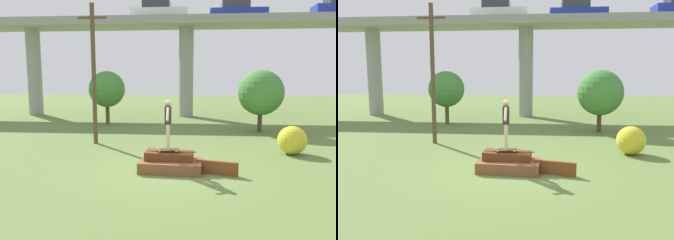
{
  "view_description": "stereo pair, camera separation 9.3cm",
  "coord_description": "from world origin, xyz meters",
  "views": [
    {
      "loc": [
        0.83,
        -10.7,
        3.23
      ],
      "look_at": [
        -0.1,
        -0.03,
        1.74
      ],
      "focal_mm": 35.0,
      "sensor_mm": 36.0,
      "label": 1
    },
    {
      "loc": [
        0.92,
        -10.69,
        3.23
      ],
      "look_at": [
        -0.1,
        -0.03,
        1.74
      ],
      "focal_mm": 35.0,
      "sensor_mm": 36.0,
      "label": 2
    }
  ],
  "objects": [
    {
      "name": "utility_pole",
      "position": [
        -3.91,
        4.15,
        3.33
      ],
      "size": [
        1.3,
        0.2,
        6.4
      ],
      "color": "brown",
      "rests_on": "ground_plane"
    },
    {
      "name": "tree_behind_right",
      "position": [
        -4.96,
        10.09,
        2.28
      ],
      "size": [
        2.32,
        2.32,
        3.45
      ],
      "color": "brown",
      "rests_on": "ground_plane"
    },
    {
      "name": "skateboard",
      "position": [
        -0.1,
        -0.03,
        0.76
      ],
      "size": [
        0.8,
        0.26,
        0.09
      ],
      "color": "brown",
      "rests_on": "scrap_pile"
    },
    {
      "name": "skater",
      "position": [
        -0.1,
        -0.03,
        1.72
      ],
      "size": [
        0.23,
        1.15,
        1.64
      ],
      "color": "#C6B78E",
      "rests_on": "skateboard"
    },
    {
      "name": "scrap_plank_loose",
      "position": [
        1.51,
        -0.31,
        0.23
      ],
      "size": [
        1.36,
        0.48,
        0.45
      ],
      "color": "brown",
      "rests_on": "ground_plane"
    },
    {
      "name": "ground_plane",
      "position": [
        0.0,
        0.0,
        0.0
      ],
      "size": [
        80.0,
        80.0,
        0.0
      ],
      "primitive_type": "plane",
      "color": "olive"
    },
    {
      "name": "car_on_overpass_right",
      "position": [
        3.78,
        15.03,
        7.91
      ],
      "size": [
        4.18,
        1.79,
        1.28
      ],
      "color": "#1E2D9E",
      "rests_on": "highway_overpass"
    },
    {
      "name": "scrap_pile",
      "position": [
        -0.02,
        0.02,
        0.27
      ],
      "size": [
        2.14,
        1.4,
        0.68
      ],
      "color": "brown",
      "rests_on": "ground_plane"
    },
    {
      "name": "car_on_overpass_mid",
      "position": [
        -2.09,
        14.73,
        7.92
      ],
      "size": [
        4.21,
        1.88,
        1.29
      ],
      "color": "silver",
      "rests_on": "highway_overpass"
    },
    {
      "name": "highway_overpass",
      "position": [
        0.0,
        14.64,
        6.34
      ],
      "size": [
        44.0,
        3.67,
        7.39
      ],
      "color": "gray",
      "rests_on": "ground_plane"
    },
    {
      "name": "bush_yellow_flowering",
      "position": [
        4.72,
        2.73,
        0.58
      ],
      "size": [
        1.16,
        1.16,
        1.16
      ],
      "color": "gold",
      "rests_on": "ground_plane"
    },
    {
      "name": "tree_behind_left",
      "position": [
        4.39,
        7.95,
        2.22
      ],
      "size": [
        2.53,
        2.53,
        3.5
      ],
      "color": "#4C3823",
      "rests_on": "ground_plane"
    }
  ]
}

